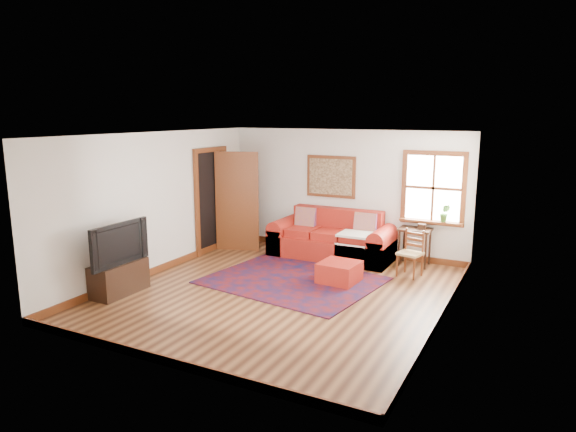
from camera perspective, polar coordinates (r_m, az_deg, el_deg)
The scene contains 13 objects.
ground at distance 8.29m, azimuth -0.71°, elevation -8.50°, with size 5.50×5.50×0.00m, color #422211.
room_envelope at distance 7.89m, azimuth -0.69°, elevation 2.88°, with size 5.04×5.54×2.52m.
window at distance 9.89m, azimuth 15.96°, elevation 2.19°, with size 1.18×0.20×1.38m.
doorway at distance 10.60m, azimuth -6.78°, elevation 1.81°, with size 0.89×1.08×2.14m.
framed_artwork at distance 10.46m, azimuth 4.78°, elevation 4.38°, with size 1.05×0.07×0.85m.
persian_rug at distance 8.83m, azimuth 0.50°, elevation -7.16°, with size 2.74×2.19×0.02m, color #5A0D0C.
red_leather_sofa at distance 10.21m, azimuth 4.94°, elevation -2.87°, with size 2.40×0.99×0.94m.
red_ottoman at distance 8.75m, azimuth 5.72°, elevation -6.25°, with size 0.62×0.62×0.35m, color #A21F15.
side_table at distance 9.86m, azimuth 13.94°, elevation -2.05°, with size 0.59×0.44×0.71m.
ladder_back_chair at distance 9.25m, azimuth 13.55°, elevation -3.85°, with size 0.46×0.44×0.82m.
media_cabinet at distance 8.60m, azimuth -18.24°, elevation -6.54°, with size 0.42×0.93×0.51m, color black.
television at distance 8.38m, azimuth -18.72°, elevation -2.87°, with size 1.15×0.15×0.66m, color black.
candle_hurricane at distance 8.75m, azimuth -16.24°, elevation -3.79°, with size 0.12×0.12×0.18m.
Camera 1 is at (3.64, -6.89, 2.82)m, focal length 32.00 mm.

